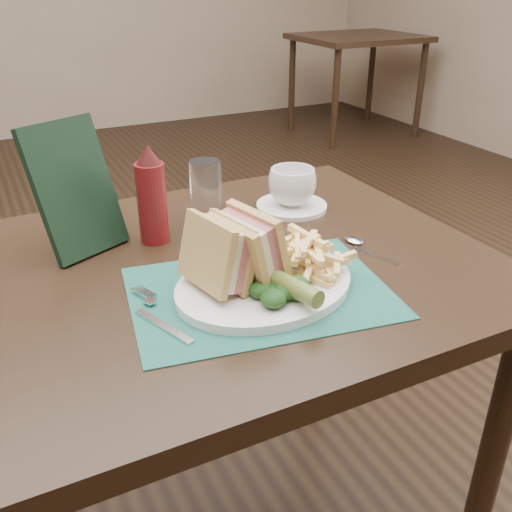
{
  "coord_description": "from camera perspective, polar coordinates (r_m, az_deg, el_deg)",
  "views": [
    {
      "loc": [
        -0.36,
        -1.32,
        1.21
      ],
      "look_at": [
        0.01,
        -0.59,
        0.8
      ],
      "focal_mm": 40.0,
      "sensor_mm": 36.0,
      "label": 1
    }
  ],
  "objects": [
    {
      "name": "drinking_glass",
      "position": [
        1.13,
        -5.01,
        6.25
      ],
      "size": [
        0.08,
        0.08,
        0.13
      ],
      "primitive_type": "cylinder",
      "rotation": [
        0.0,
        0.0,
        -0.32
      ],
      "color": "white",
      "rests_on": "table_main"
    },
    {
      "name": "fork",
      "position": [
        0.85,
        -9.85,
        -5.67
      ],
      "size": [
        0.09,
        0.17,
        0.01
      ],
      "primitive_type": null,
      "rotation": [
        0.0,
        0.0,
        0.36
      ],
      "color": "silver",
      "rests_on": "placemat"
    },
    {
      "name": "check_presenter",
      "position": [
        1.05,
        -17.68,
        6.42
      ],
      "size": [
        0.17,
        0.14,
        0.23
      ],
      "primitive_type": "cube",
      "rotation": [
        -0.31,
        0.0,
        0.44
      ],
      "color": "black",
      "rests_on": "table_main"
    },
    {
      "name": "saucer",
      "position": [
        1.22,
        3.58,
        4.99
      ],
      "size": [
        0.16,
        0.16,
        0.01
      ],
      "primitive_type": "cylinder",
      "rotation": [
        0.0,
        0.0,
        0.06
      ],
      "color": "white",
      "rests_on": "table_main"
    },
    {
      "name": "spoon",
      "position": [
        1.05,
        11.16,
        0.73
      ],
      "size": [
        0.08,
        0.15,
        0.01
      ],
      "primitive_type": null,
      "rotation": [
        0.0,
        0.0,
        0.3
      ],
      "color": "silver",
      "rests_on": "table_main"
    },
    {
      "name": "kale_garnish",
      "position": [
        0.86,
        2.83,
        -3.28
      ],
      "size": [
        0.11,
        0.08,
        0.03
      ],
      "primitive_type": null,
      "color": "black",
      "rests_on": "plate"
    },
    {
      "name": "pickle_spear",
      "position": [
        0.85,
        3.37,
        -2.92
      ],
      "size": [
        0.05,
        0.12,
        0.03
      ],
      "primitive_type": "cylinder",
      "rotation": [
        1.54,
        0.0,
        0.23
      ],
      "color": "#546426",
      "rests_on": "plate"
    },
    {
      "name": "wall_back",
      "position": [
        4.98,
        -21.92,
        10.99
      ],
      "size": [
        6.0,
        0.0,
        6.0
      ],
      "primitive_type": "plane",
      "rotation": [
        1.57,
        0.0,
        0.0
      ],
      "color": "tan",
      "rests_on": "ground"
    },
    {
      "name": "coffee_cup",
      "position": [
        1.21,
        3.64,
        6.95
      ],
      "size": [
        0.14,
        0.14,
        0.08
      ],
      "primitive_type": "imported",
      "rotation": [
        0.0,
        0.0,
        0.92
      ],
      "color": "white",
      "rests_on": "saucer"
    },
    {
      "name": "ketchup_bottle",
      "position": [
        1.06,
        -10.42,
        6.12
      ],
      "size": [
        0.06,
        0.06,
        0.19
      ],
      "primitive_type": null,
      "rotation": [
        0.0,
        0.0,
        -0.12
      ],
      "color": "#5C0F12",
      "rests_on": "table_main"
    },
    {
      "name": "fries_pile",
      "position": [
        0.93,
        4.77,
        0.46
      ],
      "size": [
        0.18,
        0.2,
        0.06
      ],
      "primitive_type": null,
      "color": "#F7D07B",
      "rests_on": "plate"
    },
    {
      "name": "placemat",
      "position": [
        0.9,
        0.34,
        -3.63
      ],
      "size": [
        0.44,
        0.35,
        0.0
      ],
      "primitive_type": "cube",
      "rotation": [
        0.0,
        0.0,
        -0.16
      ],
      "color": "#1A5447",
      "rests_on": "table_main"
    },
    {
      "name": "table_bg_right",
      "position": [
        4.74,
        9.85,
        16.44
      ],
      "size": [
        0.9,
        0.75,
        0.75
      ],
      "primitive_type": null,
      "color": "black",
      "rests_on": "ground"
    },
    {
      "name": "sandwich_half_b",
      "position": [
        0.87,
        -1.79,
        0.59
      ],
      "size": [
        0.11,
        0.13,
        0.12
      ],
      "primitive_type": null,
      "rotation": [
        0.0,
        -0.24,
        0.24
      ],
      "color": "tan",
      "rests_on": "plate"
    },
    {
      "name": "plate",
      "position": [
        0.91,
        0.84,
        -2.88
      ],
      "size": [
        0.34,
        0.29,
        0.01
      ],
      "primitive_type": null,
      "rotation": [
        0.0,
        0.0,
        0.2
      ],
      "color": "white",
      "rests_on": "placemat"
    },
    {
      "name": "sandwich_half_a",
      "position": [
        0.85,
        -4.97,
        -0.06
      ],
      "size": [
        0.1,
        0.13,
        0.12
      ],
      "primitive_type": null,
      "rotation": [
        0.0,
        0.24,
        0.23
      ],
      "color": "tan",
      "rests_on": "plate"
    },
    {
      "name": "table_main",
      "position": [
        1.22,
        -2.22,
        -16.16
      ],
      "size": [
        0.9,
        0.75,
        0.75
      ],
      "primitive_type": null,
      "color": "black",
      "rests_on": "ground"
    },
    {
      "name": "floor",
      "position": [
        1.83,
        -8.74,
        -14.97
      ],
      "size": [
        7.0,
        7.0,
        0.0
      ],
      "primitive_type": "plane",
      "color": "black",
      "rests_on": "ground"
    }
  ]
}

